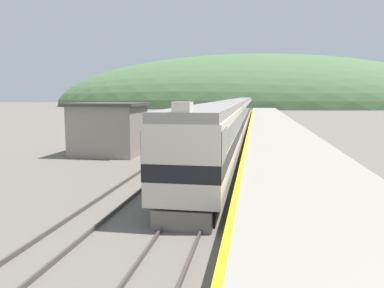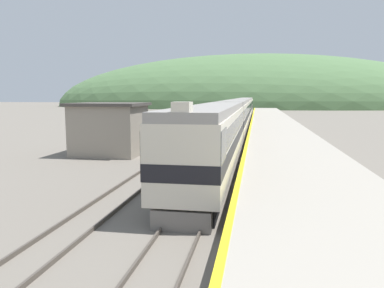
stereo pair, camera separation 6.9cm
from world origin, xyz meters
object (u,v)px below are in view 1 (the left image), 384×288
object	(u,v)px
carriage_third	(241,110)
carriage_fourth	(245,106)
express_train_lead_car	(213,137)
carriage_second	(234,117)

from	to	relation	value
carriage_third	carriage_fourth	world-z (taller)	same
express_train_lead_car	carriage_third	bearing A→B (deg)	90.00
carriage_second	carriage_fourth	size ratio (longest dim) A/B	1.00
carriage_second	carriage_third	xyz separation A→B (m)	(0.00, 22.45, 0.00)
carriage_second	carriage_third	bearing A→B (deg)	90.00
express_train_lead_car	carriage_third	size ratio (longest dim) A/B	0.97
carriage_second	carriage_third	distance (m)	22.45
carriage_second	carriage_fourth	world-z (taller)	same
express_train_lead_car	carriage_second	xyz separation A→B (m)	(0.00, 22.40, -0.01)
express_train_lead_car	carriage_fourth	world-z (taller)	express_train_lead_car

